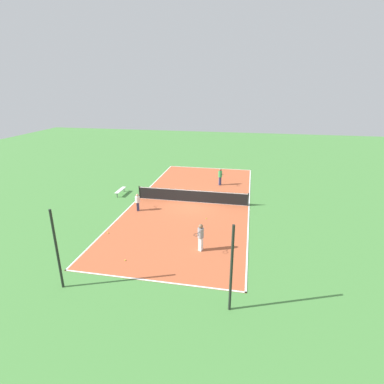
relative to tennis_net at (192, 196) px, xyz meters
name	(u,v)px	position (x,y,z in m)	size (l,w,h in m)	color
ground_plane	(192,202)	(0.00, 0.00, -0.58)	(80.00, 80.00, 0.00)	#47843D
court_surface	(192,202)	(0.00, 0.00, -0.57)	(9.64, 22.17, 0.02)	#B75633
tennis_net	(192,196)	(0.00, 0.00, 0.00)	(9.44, 0.10, 1.10)	black
bench	(120,190)	(6.70, -0.59, -0.19)	(0.36, 1.80, 0.45)	silver
player_near_white	(138,201)	(3.83, 2.63, 0.23)	(0.65, 0.99, 1.39)	navy
player_baseline_gray	(201,236)	(-2.00, 7.66, 0.44)	(0.58, 0.99, 1.73)	white
player_far_green	(220,176)	(-1.86, -4.93, 0.39)	(0.64, 0.99, 1.65)	navy
tennis_ball_right_alley	(125,260)	(1.99, 9.57, -0.52)	(0.07, 0.07, 0.07)	#CCE033
tennis_ball_midcourt	(108,233)	(4.43, 6.68, -0.52)	(0.07, 0.07, 0.07)	#CCE033
tennis_ball_near_net	(206,218)	(-1.70, 3.17, -0.52)	(0.07, 0.07, 0.07)	#CCE033
fence_post_back_left	(231,269)	(-4.08, 12.31, 1.49)	(0.12, 0.12, 4.15)	black
fence_post_back_right	(57,250)	(4.08, 12.31, 1.49)	(0.12, 0.12, 4.15)	black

